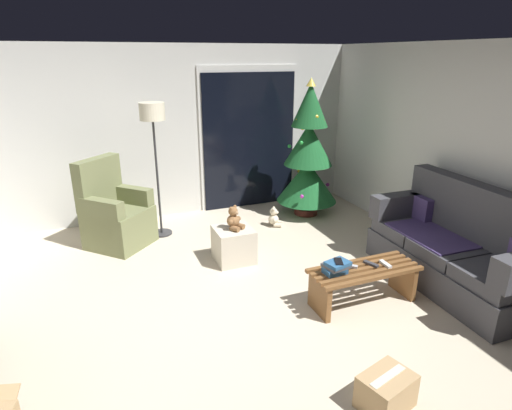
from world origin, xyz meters
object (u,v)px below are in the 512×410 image
remote_silver (349,266)px  floor_lamp (153,125)px  cardboard_box_taped_mid_floor (386,391)px  christmas_tree (308,157)px  book_stack (336,267)px  cell_phone (339,261)px  armchair (115,215)px  ottoman (234,245)px  coffee_table (364,280)px  teddy_bear_cream_by_tree (274,218)px  couch (456,250)px  teddy_bear_chestnut (234,219)px  remote_white (385,264)px  remote_graphite (371,264)px

remote_silver → floor_lamp: size_ratio=0.09×
floor_lamp → cardboard_box_taped_mid_floor: floor_lamp is taller
christmas_tree → floor_lamp: size_ratio=1.15×
book_stack → cell_phone: bearing=-53.6°
armchair → christmas_tree: bearing=1.7°
remote_silver → ottoman: size_ratio=0.35×
coffee_table → teddy_bear_cream_by_tree: bearing=89.8°
armchair → couch: bearing=-36.1°
coffee_table → cell_phone: cell_phone is taller
ottoman → floor_lamp: bearing=120.7°
book_stack → teddy_bear_cream_by_tree: 2.21m
coffee_table → remote_silver: bearing=149.0°
couch → christmas_tree: 2.57m
armchair → teddy_bear_chestnut: size_ratio=3.96×
cell_phone → remote_white: bearing=21.5°
ottoman → christmas_tree: bearing=35.0°
coffee_table → armchair: 3.19m
teddy_bear_cream_by_tree → cardboard_box_taped_mid_floor: teddy_bear_cream_by_tree is taller
book_stack → teddy_bear_chestnut: bearing=112.7°
cell_phone → cardboard_box_taped_mid_floor: (-0.32, -1.16, -0.40)m
remote_white → cardboard_box_taped_mid_floor: (-0.85, -1.15, -0.27)m
remote_silver → remote_white: (0.35, -0.10, 0.00)m
coffee_table → teddy_bear_chestnut: 1.63m
remote_silver → teddy_bear_cream_by_tree: (0.13, 2.09, -0.28)m
book_stack → armchair: size_ratio=0.23×
couch → remote_silver: (-1.26, 0.11, 0.00)m
remote_graphite → book_stack: book_stack is taller
couch → remote_white: 0.91m
remote_graphite → floor_lamp: bearing=103.1°
book_stack → ottoman: size_ratio=0.58×
book_stack → ottoman: bearing=112.7°
coffee_table → cell_phone: 0.41m
remote_white → ottoman: ottoman is taller
armchair → teddy_bear_chestnut: bearing=-38.8°
christmas_tree → armchair: 2.86m
floor_lamp → ottoman: size_ratio=4.05×
coffee_table → armchair: armchair is taller
remote_silver → cell_phone: size_ratio=1.08×
floor_lamp → teddy_bear_cream_by_tree: size_ratio=6.25×
ottoman → cardboard_box_taped_mid_floor: 2.54m
remote_graphite → armchair: bearing=113.0°
floor_lamp → teddy_bear_chestnut: (0.68, -1.14, -0.97)m
ottoman → teddy_bear_cream_by_tree: ottoman is taller
book_stack → floor_lamp: size_ratio=0.14×
cell_phone → ottoman: bearing=135.9°
cardboard_box_taped_mid_floor → remote_graphite: bearing=59.1°
ottoman → teddy_bear_chestnut: size_ratio=1.54×
coffee_table → teddy_bear_cream_by_tree: (0.01, 2.17, -0.14)m
coffee_table → cell_phone: (-0.31, -0.01, 0.26)m
teddy_bear_chestnut → teddy_bear_cream_by_tree: 1.28m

